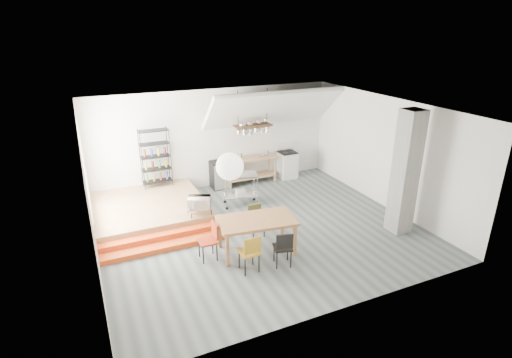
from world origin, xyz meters
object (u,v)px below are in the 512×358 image
stove (287,164)px  dining_table (257,223)px  mini_fridge (219,175)px  rolling_cart (241,185)px

stove → dining_table: (-3.03, -4.09, 0.27)m
dining_table → mini_fridge: bearing=90.3°
dining_table → rolling_cart: bearing=83.4°
dining_table → mini_fridge: mini_fridge is taller
rolling_cart → mini_fridge: rolling_cart is taller
stove → rolling_cart: (-2.37, -1.51, 0.15)m
rolling_cart → mini_fridge: (-0.13, 1.56, -0.18)m
stove → rolling_cart: bearing=-147.5°
rolling_cart → dining_table: bearing=-91.4°
mini_fridge → rolling_cart: bearing=-85.4°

